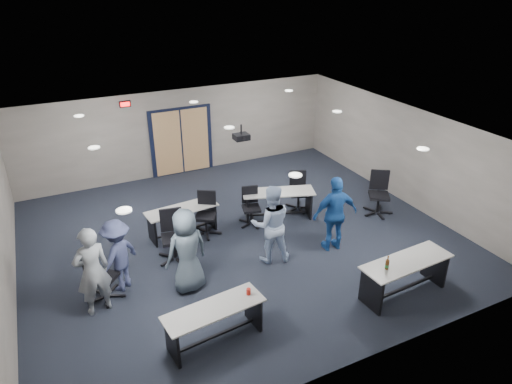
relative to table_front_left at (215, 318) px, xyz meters
name	(u,v)px	position (x,y,z in m)	size (l,w,h in m)	color
floor	(240,237)	(1.81, 2.99, -0.50)	(10.00, 10.00, 0.00)	black
back_wall	(181,132)	(1.81, 7.49, 0.85)	(10.00, 0.04, 2.70)	gray
front_wall	(358,300)	(1.81, -1.51, 0.85)	(10.00, 0.04, 2.70)	gray
left_wall	(0,237)	(-3.19, 2.99, 0.85)	(0.04, 9.00, 2.70)	gray
right_wall	(404,154)	(6.81, 2.99, 0.85)	(0.04, 9.00, 2.70)	gray
ceiling	(238,133)	(1.81, 2.99, 2.20)	(10.00, 9.00, 0.04)	white
double_door	(182,142)	(1.81, 7.45, 0.55)	(2.00, 0.07, 2.20)	black
exit_sign	(125,104)	(0.21, 7.43, 1.95)	(0.32, 0.07, 0.18)	black
ceiling_projector	(241,137)	(2.11, 3.49, 1.91)	(0.35, 0.32, 0.37)	black
ceiling_can_lights	(234,131)	(1.81, 3.24, 2.17)	(6.24, 5.74, 0.02)	white
table_front_left	(215,318)	(0.00, 0.00, 0.00)	(1.84, 0.79, 0.85)	beige
table_front_right	(405,271)	(3.88, -0.44, 0.05)	(1.99, 0.76, 1.09)	beige
table_back_left	(182,217)	(0.61, 3.75, -0.01)	(1.81, 0.75, 0.71)	beige
table_back_right	(278,200)	(3.14, 3.47, 0.02)	(1.97, 1.19, 0.76)	beige
chair_back_a	(173,237)	(0.10, 2.76, 0.09)	(0.74, 0.74, 1.18)	black
chair_back_b	(206,215)	(1.13, 3.50, 0.04)	(0.68, 0.68, 1.09)	black
chair_back_c	(251,207)	(2.34, 3.44, 0.00)	(0.63, 0.63, 0.99)	black
chair_back_d	(299,192)	(3.85, 3.63, 0.03)	(0.67, 0.67, 1.06)	black
chair_loose_left	(103,276)	(-1.55, 2.05, 0.04)	(0.68, 0.68, 1.08)	black
chair_loose_right	(379,194)	(5.64, 2.46, 0.09)	(0.74, 0.74, 1.17)	black
person_gray	(92,271)	(-1.74, 1.73, 0.42)	(0.67, 0.44, 1.83)	#92989F
person_plaid	(187,251)	(0.06, 1.63, 0.41)	(0.88, 0.58, 1.81)	#4B5B68
person_lightblue	(271,224)	(2.05, 1.82, 0.42)	(0.89, 0.69, 1.83)	#B6CDF1
person_navy	(335,214)	(3.59, 1.58, 0.42)	(1.07, 0.45, 1.83)	#1C509F
person_back	(118,255)	(-1.19, 2.25, 0.29)	(1.02, 0.58, 1.58)	#3F4671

